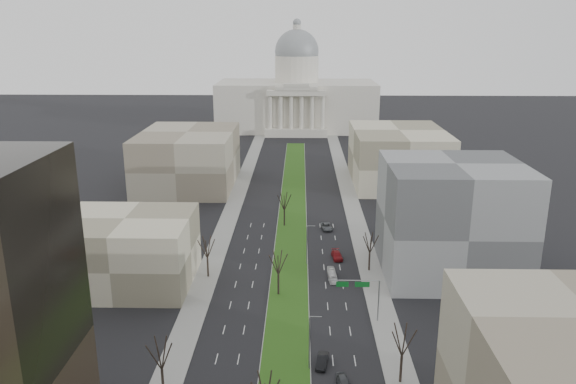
# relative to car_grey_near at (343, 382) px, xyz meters

# --- Properties ---
(ground) EXTENTS (600.00, 600.00, 0.00)m
(ground) POSITION_rel_car_grey_near_xyz_m (-8.67, 69.19, -0.74)
(ground) COLOR black
(ground) RESTS_ON ground
(median) EXTENTS (8.00, 222.03, 0.20)m
(median) POSITION_rel_car_grey_near_xyz_m (-8.67, 68.17, -0.64)
(median) COLOR #999993
(median) RESTS_ON ground
(sidewalk_left) EXTENTS (5.00, 330.00, 0.15)m
(sidewalk_left) POSITION_rel_car_grey_near_xyz_m (-26.17, 44.19, -0.66)
(sidewalk_left) COLOR gray
(sidewalk_left) RESTS_ON ground
(sidewalk_right) EXTENTS (5.00, 330.00, 0.15)m
(sidewalk_right) POSITION_rel_car_grey_near_xyz_m (8.83, 44.19, -0.66)
(sidewalk_right) COLOR gray
(sidewalk_right) RESTS_ON ground
(capitol) EXTENTS (80.00, 46.00, 55.00)m
(capitol) POSITION_rel_car_grey_near_xyz_m (-8.67, 218.77, 15.57)
(capitol) COLOR beige
(capitol) RESTS_ON ground
(building_beige_left) EXTENTS (26.00, 22.00, 14.00)m
(building_beige_left) POSITION_rel_car_grey_near_xyz_m (-41.67, 34.19, 6.26)
(building_beige_left) COLOR gray
(building_beige_left) RESTS_ON ground
(building_grey_right) EXTENTS (28.00, 26.00, 24.00)m
(building_grey_right) POSITION_rel_car_grey_near_xyz_m (25.33, 41.19, 11.26)
(building_grey_right) COLOR #57595C
(building_grey_right) RESTS_ON ground
(building_far_left) EXTENTS (30.00, 40.00, 18.00)m
(building_far_left) POSITION_rel_car_grey_near_xyz_m (-43.67, 109.19, 8.26)
(building_far_left) COLOR gray
(building_far_left) RESTS_ON ground
(building_far_right) EXTENTS (30.00, 40.00, 18.00)m
(building_far_right) POSITION_rel_car_grey_near_xyz_m (26.33, 114.19, 8.26)
(building_far_right) COLOR gray
(building_far_right) RESTS_ON ground
(tree_left_mid) EXTENTS (5.40, 5.40, 9.72)m
(tree_left_mid) POSITION_rel_car_grey_near_xyz_m (-25.87, -2.81, 6.26)
(tree_left_mid) COLOR black
(tree_left_mid) RESTS_ON ground
(tree_left_far) EXTENTS (5.28, 5.28, 9.50)m
(tree_left_far) POSITION_rel_car_grey_near_xyz_m (-25.87, 37.19, 6.11)
(tree_left_far) COLOR black
(tree_left_far) RESTS_ON ground
(tree_right_mid) EXTENTS (5.52, 5.52, 9.94)m
(tree_right_mid) POSITION_rel_car_grey_near_xyz_m (8.53, 1.19, 6.42)
(tree_right_mid) COLOR black
(tree_right_mid) RESTS_ON ground
(tree_right_far) EXTENTS (5.04, 5.04, 9.07)m
(tree_right_far) POSITION_rel_car_grey_near_xyz_m (8.53, 41.19, 5.79)
(tree_right_far) COLOR black
(tree_right_far) RESTS_ON ground
(tree_median_b) EXTENTS (5.40, 5.40, 9.72)m
(tree_median_b) POSITION_rel_car_grey_near_xyz_m (-10.67, 29.19, 6.26)
(tree_median_b) COLOR black
(tree_median_b) RESTS_ON ground
(tree_median_c) EXTENTS (5.40, 5.40, 9.72)m
(tree_median_c) POSITION_rel_car_grey_near_xyz_m (-10.67, 69.19, 6.26)
(tree_median_c) COLOR black
(tree_median_c) RESTS_ON ground
(streetlamp_median_b) EXTENTS (1.90, 0.20, 9.16)m
(streetlamp_median_b) POSITION_rel_car_grey_near_xyz_m (-4.91, 4.19, 4.07)
(streetlamp_median_b) COLOR gray
(streetlamp_median_b) RESTS_ON ground
(streetlamp_median_c) EXTENTS (1.90, 0.20, 9.16)m
(streetlamp_median_c) POSITION_rel_car_grey_near_xyz_m (-4.91, 44.19, 4.07)
(streetlamp_median_c) COLOR gray
(streetlamp_median_c) RESTS_ON ground
(mast_arm_signs) EXTENTS (9.12, 0.24, 8.09)m
(mast_arm_signs) POSITION_rel_car_grey_near_xyz_m (4.82, 19.21, 5.37)
(mast_arm_signs) COLOR gray
(mast_arm_signs) RESTS_ON ground
(car_grey_near) EXTENTS (2.29, 4.52, 1.47)m
(car_grey_near) POSITION_rel_car_grey_near_xyz_m (0.00, 0.00, 0.00)
(car_grey_near) COLOR #414347
(car_grey_near) RESTS_ON ground
(car_black) EXTENTS (2.35, 4.79, 1.51)m
(car_black) POSITION_rel_car_grey_near_xyz_m (-2.89, 5.38, 0.02)
(car_black) COLOR black
(car_black) RESTS_ON ground
(car_red) EXTENTS (2.67, 5.40, 1.51)m
(car_red) POSITION_rel_car_grey_near_xyz_m (1.97, 47.65, 0.02)
(car_red) COLOR maroon
(car_red) RESTS_ON ground
(car_grey_far) EXTENTS (3.19, 5.72, 1.51)m
(car_grey_far) POSITION_rel_car_grey_near_xyz_m (0.44, 66.88, 0.02)
(car_grey_far) COLOR #565A5E
(car_grey_far) RESTS_ON ground
(box_van) EXTENTS (1.85, 6.44, 1.77)m
(box_van) POSITION_rel_car_grey_near_xyz_m (0.29, 36.74, 0.15)
(box_van) COLOR white
(box_van) RESTS_ON ground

